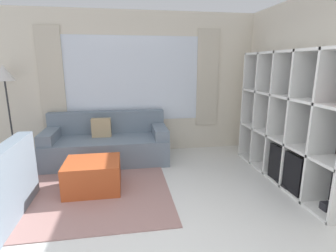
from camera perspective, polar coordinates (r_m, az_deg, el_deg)
wall_back at (r=5.19m, az=-7.57°, el=9.07°), size 5.97×0.11×2.70m
wall_right at (r=4.40m, az=26.97°, el=6.86°), size 0.07×4.43×2.70m
area_rug at (r=4.01m, az=-20.70°, el=-13.15°), size 2.77×2.15×0.01m
shelving_unit at (r=4.21m, az=25.30°, el=1.12°), size 0.41×2.35×1.93m
couch_main at (r=4.90m, az=-13.05°, el=-3.89°), size 2.14×0.92×0.87m
ottoman at (r=3.88m, az=-16.01°, el=-10.32°), size 0.75×0.64×0.43m
floor_lamp at (r=5.26m, az=-32.05°, el=8.65°), size 0.35×0.35×1.72m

